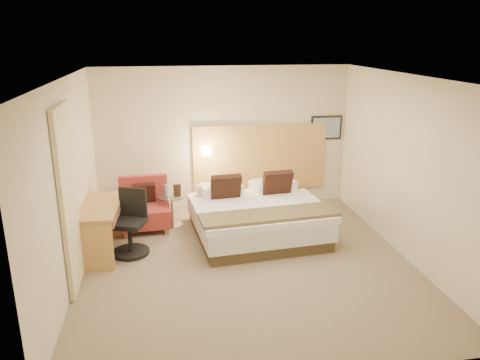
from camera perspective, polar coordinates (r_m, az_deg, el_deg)
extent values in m
cube|color=#7D6B54|center=(7.04, 0.83, -10.14)|extent=(4.80, 5.00, 0.02)
cube|color=white|center=(6.28, 0.94, 12.49)|extent=(4.80, 5.00, 0.02)
cube|color=beige|center=(8.94, -1.99, 5.09)|extent=(4.80, 0.02, 2.70)
cube|color=beige|center=(4.25, 6.97, -9.14)|extent=(4.80, 0.02, 2.70)
cube|color=beige|center=(6.56, -20.31, -0.50)|extent=(0.02, 5.00, 2.70)
cube|color=beige|center=(7.34, 19.74, 1.37)|extent=(0.02, 5.00, 2.70)
cube|color=tan|center=(9.10, 2.44, 2.73)|extent=(2.60, 0.04, 1.30)
cube|color=black|center=(9.35, 10.47, 6.30)|extent=(0.62, 0.03, 0.47)
cube|color=#768DA2|center=(9.33, 10.51, 6.28)|extent=(0.54, 0.01, 0.39)
cylinder|color=white|center=(8.86, -4.15, 3.62)|extent=(0.02, 0.12, 0.02)
cube|color=#FFEDC6|center=(8.80, -4.12, 3.53)|extent=(0.15, 0.15, 0.15)
cube|color=beige|center=(6.36, -20.14, -2.28)|extent=(0.06, 0.90, 2.42)
cylinder|color=#83AFCA|center=(8.24, -8.97, -1.19)|extent=(0.07, 0.07, 0.20)
cube|color=#392517|center=(8.16, -7.67, -1.26)|extent=(0.13, 0.06, 0.22)
cube|color=#423621|center=(7.95, 1.97, -6.02)|extent=(2.14, 2.14, 0.18)
cube|color=silver|center=(7.86, 1.99, -4.39)|extent=(2.21, 2.21, 0.30)
cube|color=white|center=(7.53, 2.63, -3.72)|extent=(2.22, 1.65, 0.10)
cube|color=silver|center=(8.34, -2.68, -1.31)|extent=(0.74, 0.45, 0.18)
cube|color=white|center=(8.59, 3.68, -0.78)|extent=(0.74, 0.45, 0.18)
cube|color=white|center=(8.07, -2.29, -1.20)|extent=(0.74, 0.45, 0.18)
cube|color=white|center=(8.32, 4.26, -0.66)|extent=(0.74, 0.45, 0.18)
cube|color=black|center=(7.86, -1.76, -1.08)|extent=(0.53, 0.32, 0.52)
cube|color=black|center=(8.10, 4.54, -0.56)|extent=(0.53, 0.32, 0.52)
cube|color=#AB6F23|center=(7.14, 3.60, -4.27)|extent=(2.17, 0.75, 0.05)
cube|color=tan|center=(8.06, -13.67, -6.48)|extent=(0.09, 0.09, 0.10)
cube|color=#9E894A|center=(8.08, -8.90, -6.14)|extent=(0.09, 0.09, 0.10)
cube|color=tan|center=(8.61, -13.69, -4.94)|extent=(0.09, 0.09, 0.10)
cube|color=#A5824D|center=(8.62, -9.23, -4.63)|extent=(0.09, 0.09, 0.10)
cube|color=maroon|center=(8.26, -11.46, -4.19)|extent=(0.89, 0.79, 0.31)
cube|color=#A2302B|center=(8.41, -11.70, -0.99)|extent=(0.84, 0.18, 0.47)
cube|color=black|center=(8.33, -11.64, -1.71)|extent=(0.41, 0.23, 0.41)
cylinder|color=silver|center=(8.42, -8.19, -5.42)|extent=(0.37, 0.37, 0.02)
cylinder|color=silver|center=(8.32, -8.27, -3.71)|extent=(0.04, 0.04, 0.52)
cylinder|color=silver|center=(8.23, -8.35, -1.96)|extent=(0.55, 0.55, 0.01)
cube|color=#B48246|center=(7.35, -16.82, -3.11)|extent=(0.64, 1.29, 0.04)
cube|color=tan|center=(6.96, -17.35, -7.84)|extent=(0.53, 0.07, 0.75)
cube|color=#C47A4C|center=(8.02, -15.87, -4.30)|extent=(0.53, 0.07, 0.75)
cube|color=#A1643F|center=(7.36, -16.36, -3.72)|extent=(0.53, 1.20, 0.11)
cylinder|color=black|center=(7.48, -13.13, -8.53)|extent=(0.72, 0.72, 0.04)
cylinder|color=black|center=(7.39, -13.26, -6.86)|extent=(0.08, 0.08, 0.43)
cube|color=black|center=(7.29, -13.39, -5.15)|extent=(0.58, 0.58, 0.08)
cube|color=black|center=(7.37, -12.91, -2.61)|extent=(0.43, 0.19, 0.46)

